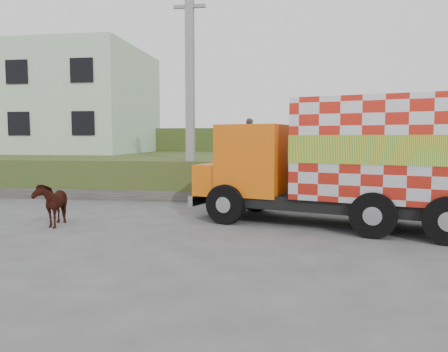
% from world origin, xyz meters
% --- Properties ---
extents(ground, '(120.00, 120.00, 0.00)m').
position_xyz_m(ground, '(0.00, 0.00, 0.00)').
color(ground, '#474749').
rests_on(ground, ground).
extents(embankment, '(40.00, 12.00, 1.50)m').
position_xyz_m(embankment, '(0.00, 10.00, 0.75)').
color(embankment, '#2A531B').
rests_on(embankment, ground).
extents(embankment_far, '(40.00, 12.00, 3.00)m').
position_xyz_m(embankment_far, '(0.00, 22.00, 1.50)').
color(embankment_far, '#2A531B').
rests_on(embankment_far, ground).
extents(retaining_strip, '(16.00, 0.50, 0.40)m').
position_xyz_m(retaining_strip, '(-2.00, 4.20, 0.20)').
color(retaining_strip, '#595651').
rests_on(retaining_strip, ground).
extents(building, '(10.00, 8.00, 6.00)m').
position_xyz_m(building, '(-11.00, 13.00, 4.50)').
color(building, '#B0C9AC').
rests_on(building, embankment).
extents(utility_pole, '(1.20, 0.30, 8.00)m').
position_xyz_m(utility_pole, '(-1.00, 4.60, 4.08)').
color(utility_pole, gray).
rests_on(utility_pole, ground).
extents(cargo_truck, '(7.96, 4.51, 3.39)m').
position_xyz_m(cargo_truck, '(4.29, 0.42, 1.74)').
color(cargo_truck, black).
rests_on(cargo_truck, ground).
extents(cow, '(0.98, 1.53, 1.20)m').
position_xyz_m(cow, '(-3.62, -0.70, 0.60)').
color(cow, '#351A0D').
rests_on(cow, ground).
extents(pedestrian, '(0.67, 0.54, 1.60)m').
position_xyz_m(pedestrian, '(1.23, 4.80, 2.30)').
color(pedestrian, '#2D2A28').
rests_on(pedestrian, embankment).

